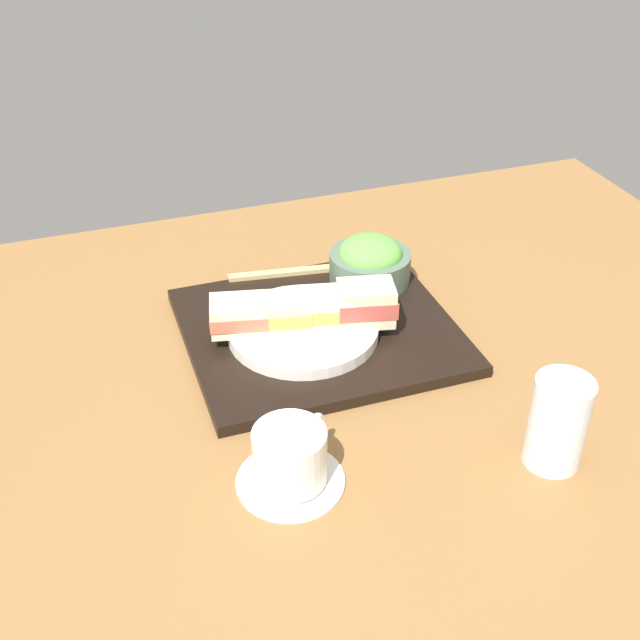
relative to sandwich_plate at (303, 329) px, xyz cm
name	(u,v)px	position (x,y,z in cm)	size (l,w,h in cm)	color
ground_plane	(341,371)	(-3.68, 5.58, -4.06)	(140.00, 100.00, 3.00)	brown
serving_tray	(319,331)	(-2.82, -1.32, -1.71)	(37.09, 33.02, 1.69)	black
sandwich_plate	(303,329)	(0.00, 0.00, 0.00)	(20.91, 20.91, 1.73)	silver
sandwich_nearmost	(366,303)	(-8.52, 1.85, 3.66)	(9.09, 7.22, 5.59)	beige
sandwich_inner_near	(324,308)	(-2.84, 0.62, 3.24)	(8.86, 7.05, 4.75)	#EFE5C1
sandwich_inner_far	(282,312)	(2.84, -0.62, 3.06)	(8.93, 7.34, 4.38)	beige
sandwich_farmost	(239,315)	(8.52, -1.85, 3.07)	(8.86, 7.31, 4.41)	beige
salad_bowl	(370,261)	(-14.20, -10.65, 2.39)	(12.35, 12.35, 7.26)	#4C6051
chopsticks_pair	(293,272)	(-3.61, -16.22, -0.52)	(20.20, 4.23, 0.70)	tan
coffee_cup	(290,459)	(9.55, 24.85, 0.93)	(12.37, 12.37, 7.42)	white
drinking_glass	(558,422)	(-20.15, 31.25, 3.15)	(6.72, 6.72, 11.42)	silver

